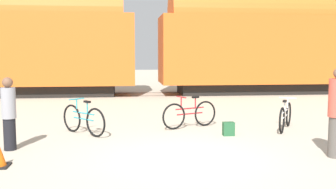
# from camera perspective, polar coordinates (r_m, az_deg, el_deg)

# --- Properties ---
(ground_plane) EXTENTS (80.00, 80.00, 0.00)m
(ground_plane) POSITION_cam_1_polar(r_m,az_deg,el_deg) (7.83, 2.34, -9.23)
(ground_plane) COLOR #B2A893
(freight_train) EXTENTS (25.72, 2.90, 5.24)m
(freight_train) POSITION_cam_1_polar(r_m,az_deg,el_deg) (19.44, -3.03, 8.11)
(freight_train) COLOR black
(freight_train) RESTS_ON ground_plane
(rail_near) EXTENTS (37.72, 0.07, 0.01)m
(rail_near) POSITION_cam_1_polar(r_m,az_deg,el_deg) (18.83, -2.86, -0.19)
(rail_near) COLOR #4C4238
(rail_near) RESTS_ON ground_plane
(rail_far) EXTENTS (37.72, 0.07, 0.01)m
(rail_far) POSITION_cam_1_polar(r_m,az_deg,el_deg) (20.25, -3.11, 0.25)
(rail_far) COLOR #4C4238
(rail_far) RESTS_ON ground_plane
(bicycle_teal) EXTENTS (1.19, 1.28, 0.90)m
(bicycle_teal) POSITION_cam_1_polar(r_m,az_deg,el_deg) (10.19, -12.18, -3.56)
(bicycle_teal) COLOR black
(bicycle_teal) RESTS_ON ground_plane
(bicycle_maroon) EXTENTS (1.62, 0.76, 0.89)m
(bicycle_maroon) POSITION_cam_1_polar(r_m,az_deg,el_deg) (10.86, 3.19, -2.86)
(bicycle_maroon) COLOR black
(bicycle_maroon) RESTS_ON ground_plane
(bicycle_silver) EXTENTS (0.98, 1.52, 0.84)m
(bicycle_silver) POSITION_cam_1_polar(r_m,az_deg,el_deg) (11.04, 16.67, -3.05)
(bicycle_silver) COLOR black
(bicycle_silver) RESTS_ON ground_plane
(person_in_grey) EXTENTS (0.30, 0.30, 1.56)m
(person_in_grey) POSITION_cam_1_polar(r_m,az_deg,el_deg) (8.97, -22.10, -2.55)
(person_in_grey) COLOR black
(person_in_grey) RESTS_ON ground_plane
(backpack) EXTENTS (0.28, 0.20, 0.34)m
(backpack) POSITION_cam_1_polar(r_m,az_deg,el_deg) (9.97, 8.77, -4.95)
(backpack) COLOR #235633
(backpack) RESTS_ON ground_plane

